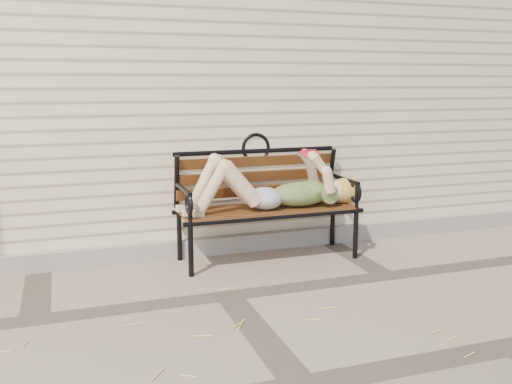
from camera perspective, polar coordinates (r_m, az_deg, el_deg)
name	(u,v)px	position (r m, az deg, el deg)	size (l,w,h in m)	color
ground	(229,296)	(3.99, -2.75, -10.32)	(80.00, 80.00, 0.00)	gray
house_wall	(153,77)	(6.65, -10.31, 11.24)	(8.00, 4.00, 3.00)	beige
foundation_strip	(196,247)	(4.85, -6.00, -5.52)	(8.00, 0.10, 0.15)	#A09B91
garden_bench	(264,189)	(4.72, 0.82, 0.30)	(1.58, 0.63, 1.02)	black
reading_woman	(271,187)	(4.60, 1.50, 0.46)	(1.49, 0.34, 0.47)	#093B44
straw_scatter	(168,351)	(3.25, -8.77, -15.45)	(3.01, 1.83, 0.01)	#E9E171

